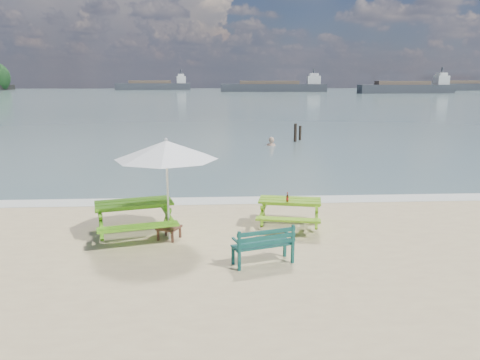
{
  "coord_description": "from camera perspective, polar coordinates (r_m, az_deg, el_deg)",
  "views": [
    {
      "loc": [
        -0.15,
        -9.32,
        3.69
      ],
      "look_at": [
        0.56,
        3.0,
        1.0
      ],
      "focal_mm": 35.0,
      "sensor_mm": 36.0,
      "label": 1
    }
  ],
  "objects": [
    {
      "name": "cargo_ships",
      "position": [
        142.25,
        17.58,
        10.75
      ],
      "size": [
        161.32,
        41.8,
        4.4
      ],
      "color": "#32353B",
      "rests_on": "ground"
    },
    {
      "name": "patio_umbrella",
      "position": [
        10.67,
        -8.97,
        3.64
      ],
      "size": [
        3.1,
        3.1,
        2.32
      ],
      "color": "silver",
      "rests_on": "ground"
    },
    {
      "name": "beer_bottle",
      "position": [
        11.5,
        5.79,
        -2.27
      ],
      "size": [
        0.06,
        0.06,
        0.24
      ],
      "color": "#8C4014",
      "rests_on": "picnic_table_right"
    },
    {
      "name": "side_table",
      "position": [
        11.13,
        -8.63,
        -6.34
      ],
      "size": [
        0.62,
        0.62,
        0.31
      ],
      "color": "brown",
      "rests_on": "ground"
    },
    {
      "name": "swimmer",
      "position": [
        26.39,
        3.79,
        3.31
      ],
      "size": [
        0.72,
        0.53,
        1.82
      ],
      "color": "tan",
      "rests_on": "ground"
    },
    {
      "name": "park_bench",
      "position": [
        9.61,
        2.8,
        -8.79
      ],
      "size": [
        1.31,
        0.77,
        0.77
      ],
      "color": "#0F423C",
      "rests_on": "ground"
    },
    {
      "name": "foam_strip",
      "position": [
        14.4,
        -2.58,
        -2.53
      ],
      "size": [
        22.0,
        0.9,
        0.01
      ],
      "primitive_type": "cube",
      "color": "silver",
      "rests_on": "ground"
    },
    {
      "name": "picnic_table_right",
      "position": [
        11.85,
        6.06,
        -4.14
      ],
      "size": [
        1.85,
        1.98,
        0.73
      ],
      "color": "#6AA118",
      "rests_on": "ground"
    },
    {
      "name": "mooring_pilings",
      "position": [
        28.32,
        6.99,
        5.54
      ],
      "size": [
        0.57,
        0.77,
        1.27
      ],
      "color": "black",
      "rests_on": "ground"
    },
    {
      "name": "picnic_table_left",
      "position": [
        11.4,
        -12.71,
        -4.74
      ],
      "size": [
        2.22,
        2.36,
        0.85
      ],
      "color": "#4F9A17",
      "rests_on": "ground"
    },
    {
      "name": "sea",
      "position": [
        94.39,
        -3.22,
        10.06
      ],
      "size": [
        300.0,
        300.0,
        0.0
      ],
      "primitive_type": "plane",
      "color": "slate",
      "rests_on": "ground"
    }
  ]
}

